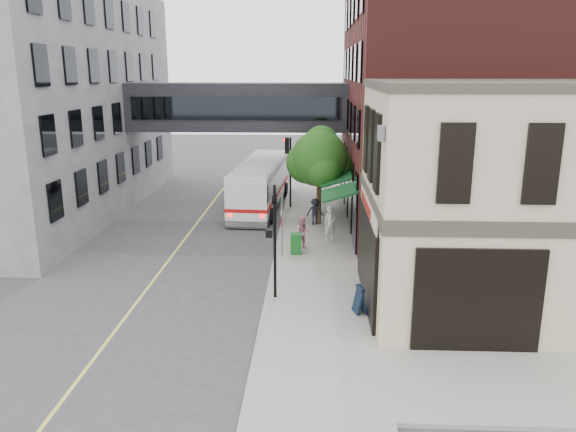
# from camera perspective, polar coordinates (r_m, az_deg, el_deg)

# --- Properties ---
(ground) EXTENTS (120.00, 120.00, 0.00)m
(ground) POSITION_cam_1_polar(r_m,az_deg,el_deg) (20.59, -2.81, -10.72)
(ground) COLOR #38383A
(ground) RESTS_ON ground
(sidewalk_main) EXTENTS (4.00, 60.00, 0.15)m
(sidewalk_main) POSITION_cam_1_polar(r_m,az_deg,el_deg) (33.68, 2.76, -0.41)
(sidewalk_main) COLOR gray
(sidewalk_main) RESTS_ON ground
(corner_building) EXTENTS (10.19, 8.12, 8.45)m
(corner_building) POSITION_cam_1_polar(r_m,az_deg,el_deg) (22.22, 21.28, 1.67)
(corner_building) COLOR beige
(corner_building) RESTS_ON ground
(brick_building) EXTENTS (13.76, 18.00, 14.00)m
(brick_building) POSITION_cam_1_polar(r_m,az_deg,el_deg) (34.55, 16.51, 11.03)
(brick_building) COLOR #4A1A17
(brick_building) RESTS_ON ground
(opposite_building) EXTENTS (14.00, 24.00, 14.00)m
(opposite_building) POSITION_cam_1_polar(r_m,az_deg,el_deg) (39.36, -26.51, 10.50)
(opposite_building) COLOR slate
(opposite_building) RESTS_ON ground
(skyway_bridge) EXTENTS (14.00, 3.18, 3.00)m
(skyway_bridge) POSITION_cam_1_polar(r_m,az_deg,el_deg) (36.91, -5.06, 11.00)
(skyway_bridge) COLOR black
(skyway_bridge) RESTS_ON ground
(traffic_signal_near) EXTENTS (0.44, 0.22, 4.60)m
(traffic_signal_near) POSITION_cam_1_polar(r_m,az_deg,el_deg) (21.38, -1.44, -1.19)
(traffic_signal_near) COLOR black
(traffic_signal_near) RESTS_ON sidewalk_main
(traffic_signal_far) EXTENTS (0.53, 0.28, 4.50)m
(traffic_signal_far) POSITION_cam_1_polar(r_m,az_deg,el_deg) (35.98, 0.03, 5.89)
(traffic_signal_far) COLOR black
(traffic_signal_far) RESTS_ON sidewalk_main
(street_sign_pole) EXTENTS (0.08, 0.75, 3.00)m
(street_sign_pole) POSITION_cam_1_polar(r_m,az_deg,el_deg) (26.47, -0.63, -0.43)
(street_sign_pole) COLOR gray
(street_sign_pole) RESTS_ON sidewalk_main
(street_tree) EXTENTS (3.80, 3.20, 5.60)m
(street_tree) POSITION_cam_1_polar(r_m,az_deg,el_deg) (32.12, 3.20, 5.84)
(street_tree) COLOR #382619
(street_tree) RESTS_ON sidewalk_main
(lane_marking) EXTENTS (0.12, 40.00, 0.01)m
(lane_marking) POSITION_cam_1_polar(r_m,az_deg,el_deg) (30.62, -10.45, -2.33)
(lane_marking) COLOR #D8CC4C
(lane_marking) RESTS_ON ground
(bus) EXTENTS (3.24, 11.25, 2.99)m
(bus) POSITION_cam_1_polar(r_m,az_deg,el_deg) (36.77, -2.80, 3.44)
(bus) COLOR white
(bus) RESTS_ON ground
(pedestrian_a) EXTENTS (0.78, 0.65, 1.83)m
(pedestrian_a) POSITION_cam_1_polar(r_m,az_deg,el_deg) (29.28, 4.30, -0.75)
(pedestrian_a) COLOR silver
(pedestrian_a) RESTS_ON sidewalk_main
(pedestrian_b) EXTENTS (0.96, 0.82, 1.69)m
(pedestrian_b) POSITION_cam_1_polar(r_m,az_deg,el_deg) (27.81, 1.53, -1.69)
(pedestrian_b) COLOR pink
(pedestrian_b) RESTS_ON sidewalk_main
(pedestrian_c) EXTENTS (1.10, 0.79, 1.54)m
(pedestrian_c) POSITION_cam_1_polar(r_m,az_deg,el_deg) (32.26, 2.75, 0.46)
(pedestrian_c) COLOR black
(pedestrian_c) RESTS_ON sidewalk_main
(newspaper_box) EXTENTS (0.55, 0.50, 1.02)m
(newspaper_box) POSITION_cam_1_polar(r_m,az_deg,el_deg) (27.16, 0.81, -2.83)
(newspaper_box) COLOR #145A1C
(newspaper_box) RESTS_ON sidewalk_main
(sandwich_board) EXTENTS (0.53, 0.67, 1.04)m
(sandwich_board) POSITION_cam_1_polar(r_m,az_deg,el_deg) (20.91, 7.31, -8.41)
(sandwich_board) COLOR black
(sandwich_board) RESTS_ON sidewalk_main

